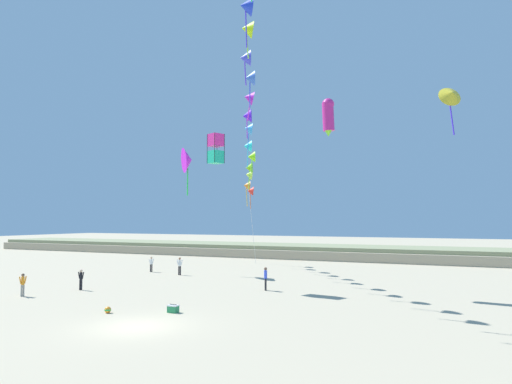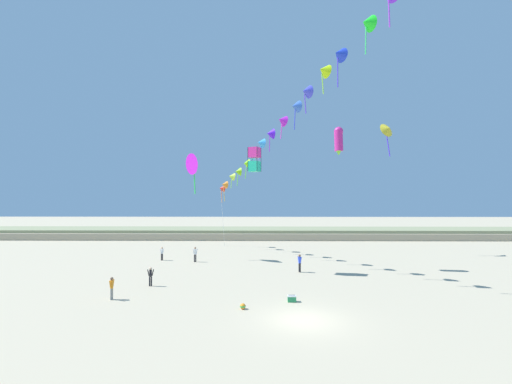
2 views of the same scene
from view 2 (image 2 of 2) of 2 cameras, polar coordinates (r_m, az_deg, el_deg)
ground_plane at (r=21.11m, az=7.91°, el=-20.39°), size 240.00×240.00×0.00m
dune_ridge at (r=63.27m, az=3.05°, el=-6.84°), size 120.00×10.75×1.66m
person_near_left at (r=39.21m, az=-10.11°, el=-10.02°), size 0.58×0.23×1.66m
person_near_right at (r=26.48m, az=-22.92°, el=-14.32°), size 0.21×0.54×1.55m
person_mid_center at (r=41.07m, az=-15.40°, el=-9.71°), size 0.44×0.41×1.51m
person_far_left at (r=29.37m, az=-17.17°, el=-13.10°), size 0.53×0.21×1.52m
person_far_right at (r=33.53m, az=7.29°, el=-11.48°), size 0.38×0.55×1.70m
kite_banner_string at (r=35.27m, az=3.29°, el=10.71°), size 16.03×33.80×20.81m
large_kite_low_lead at (r=41.03m, az=-10.20°, el=4.61°), size 2.53×2.53×4.84m
large_kite_mid_trail at (r=47.97m, az=21.12°, el=9.75°), size 2.38×2.12×4.64m
large_kite_high_solo at (r=33.16m, az=-0.26°, el=5.43°), size 1.32×1.32×2.34m
large_kite_outer_drift at (r=36.34m, az=13.61°, el=8.46°), size 1.26×1.24×2.93m
beach_cooler at (r=24.35m, az=5.99°, el=-17.25°), size 0.58×0.41×0.46m
beach_ball at (r=22.76m, az=-2.21°, el=-18.49°), size 0.36×0.36×0.36m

